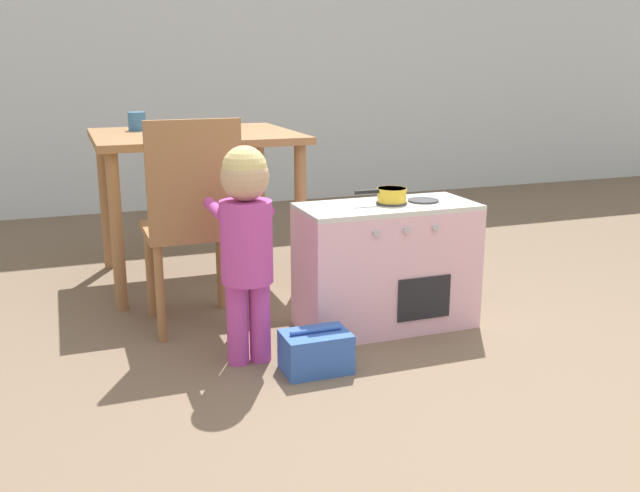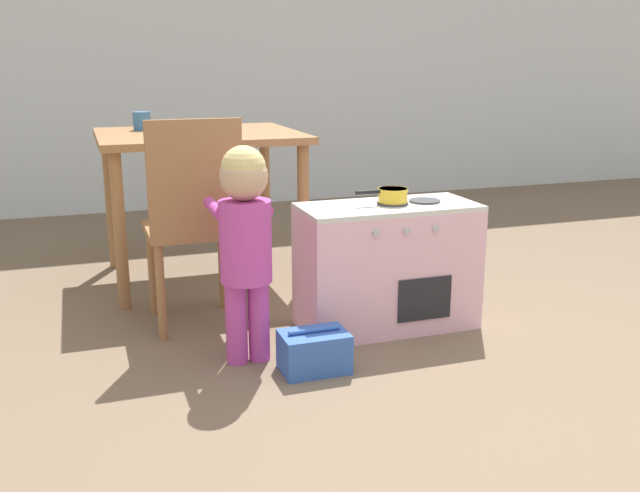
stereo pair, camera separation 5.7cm
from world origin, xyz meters
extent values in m
plane|color=brown|center=(0.00, 0.00, 0.00)|extent=(16.00, 16.00, 0.00)
cube|color=silver|center=(0.00, 3.81, 1.30)|extent=(10.00, 0.06, 2.60)
cube|color=#EAB2C6|center=(0.11, 0.99, 0.25)|extent=(0.73, 0.34, 0.51)
cube|color=silver|center=(0.11, 0.99, 0.52)|extent=(0.73, 0.34, 0.02)
cylinder|color=#38383D|center=(0.13, 0.99, 0.53)|extent=(0.13, 0.13, 0.01)
cylinder|color=#38383D|center=(0.28, 0.99, 0.53)|extent=(0.13, 0.13, 0.01)
cube|color=black|center=(0.20, 0.82, 0.16)|extent=(0.23, 0.01, 0.18)
cylinder|color=#B2B2B7|center=(-0.02, 0.82, 0.46)|extent=(0.03, 0.01, 0.03)
cylinder|color=#B2B2B7|center=(0.11, 0.82, 0.46)|extent=(0.03, 0.01, 0.03)
cylinder|color=#B2B2B7|center=(0.24, 0.82, 0.46)|extent=(0.03, 0.01, 0.03)
cylinder|color=yellow|center=(0.13, 0.99, 0.56)|extent=(0.12, 0.12, 0.06)
cylinder|color=yellow|center=(0.13, 0.99, 0.59)|extent=(0.12, 0.12, 0.01)
cylinder|color=black|center=(0.02, 0.99, 0.58)|extent=(0.10, 0.02, 0.02)
cylinder|color=#BC429E|center=(-0.57, 0.83, 0.16)|extent=(0.08, 0.08, 0.32)
cylinder|color=#BC429E|center=(-0.49, 0.83, 0.16)|extent=(0.08, 0.08, 0.32)
cylinder|color=#BC429E|center=(-0.53, 0.83, 0.47)|extent=(0.19, 0.19, 0.30)
sphere|color=tan|center=(-0.53, 0.83, 0.70)|extent=(0.17, 0.17, 0.17)
sphere|color=#DBC17A|center=(-0.53, 0.83, 0.73)|extent=(0.16, 0.16, 0.16)
cylinder|color=#BC429E|center=(-0.61, 0.94, 0.57)|extent=(0.04, 0.24, 0.04)
cylinder|color=#BC429E|center=(-0.44, 0.94, 0.57)|extent=(0.04, 0.24, 0.04)
cube|color=#335BB2|center=(-0.32, 0.66, 0.07)|extent=(0.24, 0.17, 0.15)
cylinder|color=#335BB2|center=(-0.32, 0.66, 0.16)|extent=(0.19, 0.02, 0.02)
cube|color=olive|center=(-0.50, 1.94, 0.73)|extent=(0.98, 0.84, 0.03)
cylinder|color=olive|center=(-0.93, 1.58, 0.36)|extent=(0.06, 0.06, 0.72)
cylinder|color=olive|center=(-0.07, 1.58, 0.36)|extent=(0.06, 0.06, 0.72)
cylinder|color=olive|center=(-0.93, 2.30, 0.36)|extent=(0.06, 0.06, 0.72)
cylinder|color=olive|center=(-0.07, 2.30, 0.36)|extent=(0.06, 0.06, 0.72)
cube|color=olive|center=(-0.65, 1.30, 0.41)|extent=(0.37, 0.37, 0.03)
cube|color=olive|center=(-0.65, 1.12, 0.66)|extent=(0.37, 0.02, 0.45)
cylinder|color=olive|center=(-0.81, 1.14, 0.20)|extent=(0.04, 0.04, 0.40)
cylinder|color=olive|center=(-0.50, 1.14, 0.20)|extent=(0.04, 0.04, 0.40)
cylinder|color=olive|center=(-0.81, 1.45, 0.20)|extent=(0.04, 0.04, 0.40)
cylinder|color=olive|center=(-0.50, 1.45, 0.20)|extent=(0.04, 0.04, 0.40)
cylinder|color=teal|center=(-0.75, 2.14, 0.80)|extent=(0.09, 0.09, 0.09)
camera|label=1|loc=(-1.14, -1.60, 1.10)|focal=40.00mm
camera|label=2|loc=(-1.08, -1.62, 1.10)|focal=40.00mm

